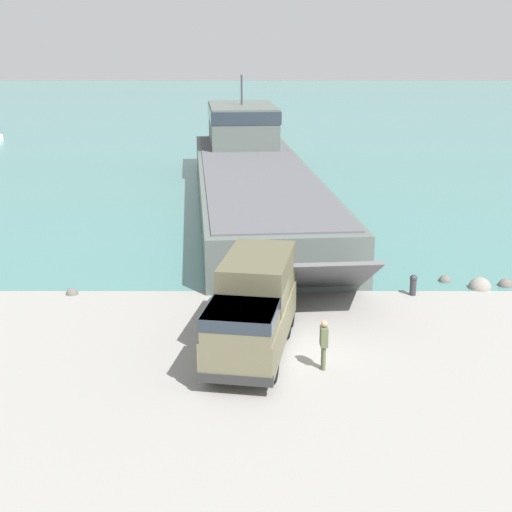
# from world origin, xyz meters

# --- Properties ---
(ground_plane) EXTENTS (240.00, 240.00, 0.00)m
(ground_plane) POSITION_xyz_m (0.00, 0.00, 0.00)
(ground_plane) COLOR gray
(water_surface) EXTENTS (240.00, 180.00, 0.01)m
(water_surface) POSITION_xyz_m (0.00, 96.78, 0.00)
(water_surface) COLOR #477F7A
(water_surface) RESTS_ON ground_plane
(landing_craft) EXTENTS (10.70, 39.93, 8.19)m
(landing_craft) POSITION_xyz_m (-1.62, 27.13, 2.05)
(landing_craft) COLOR #56605B
(landing_craft) RESTS_ON ground_plane
(military_truck) EXTENTS (3.52, 7.22, 3.33)m
(military_truck) POSITION_xyz_m (-1.39, 0.31, 1.68)
(military_truck) COLOR #6B664C
(military_truck) RESTS_ON ground_plane
(soldier_on_ramp) EXTENTS (0.26, 0.45, 1.78)m
(soldier_on_ramp) POSITION_xyz_m (1.02, -1.19, 1.03)
(soldier_on_ramp) COLOR #566042
(soldier_on_ramp) RESTS_ON ground_plane
(moored_boat_b) EXTENTS (3.86, 8.96, 2.14)m
(moored_boat_b) POSITION_xyz_m (-4.07, 56.68, 0.71)
(moored_boat_b) COLOR #B22323
(moored_boat_b) RESTS_ON ground_plane
(mooring_bollard) EXTENTS (0.33, 0.33, 0.95)m
(mooring_bollard) POSITION_xyz_m (5.68, 6.26, 0.52)
(mooring_bollard) COLOR #333338
(mooring_bollard) RESTS_ON ground_plane
(shoreline_rock_a) EXTENTS (0.56, 0.56, 0.56)m
(shoreline_rock_a) POSITION_xyz_m (-9.50, 6.37, 0.00)
(shoreline_rock_a) COLOR #66605B
(shoreline_rock_a) RESTS_ON ground_plane
(shoreline_rock_b) EXTENTS (0.59, 0.59, 0.59)m
(shoreline_rock_b) POSITION_xyz_m (7.59, 8.15, 0.00)
(shoreline_rock_b) COLOR #66605B
(shoreline_rock_b) RESTS_ON ground_plane
(shoreline_rock_c) EXTENTS (0.69, 0.69, 0.69)m
(shoreline_rock_c) POSITION_xyz_m (10.23, 7.49, 0.00)
(shoreline_rock_c) COLOR #66605B
(shoreline_rock_c) RESTS_ON ground_plane
(shoreline_rock_d) EXTENTS (1.03, 1.03, 1.03)m
(shoreline_rock_d) POSITION_xyz_m (8.95, 7.17, 0.00)
(shoreline_rock_d) COLOR gray
(shoreline_rock_d) RESTS_ON ground_plane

